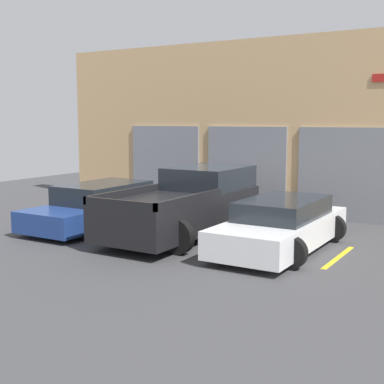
% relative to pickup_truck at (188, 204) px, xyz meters
% --- Properties ---
extents(ground_plane, '(28.00, 28.00, 0.00)m').
position_rel_pickup_truck_xyz_m(ground_plane, '(0.00, 0.97, -0.81)').
color(ground_plane, '#3D3D3F').
extents(shophouse_building, '(14.86, 0.68, 5.50)m').
position_rel_pickup_truck_xyz_m(shophouse_building, '(-0.01, 4.26, 1.89)').
color(shophouse_building, tan).
rests_on(shophouse_building, ground).
extents(pickup_truck, '(2.56, 5.14, 1.70)m').
position_rel_pickup_truck_xyz_m(pickup_truck, '(0.00, 0.00, 0.00)').
color(pickup_truck, black).
rests_on(pickup_truck, ground).
extents(sedan_white, '(2.21, 4.57, 1.18)m').
position_rel_pickup_truck_xyz_m(sedan_white, '(2.69, -0.25, -0.24)').
color(sedan_white, white).
rests_on(sedan_white, ground).
extents(sedan_side, '(2.20, 4.77, 1.21)m').
position_rel_pickup_truck_xyz_m(sedan_side, '(-2.69, -0.24, -0.24)').
color(sedan_side, navy).
rests_on(sedan_side, ground).
extents(parking_stripe_far_left, '(0.12, 2.20, 0.01)m').
position_rel_pickup_truck_xyz_m(parking_stripe_far_left, '(-4.04, -0.28, -0.80)').
color(parking_stripe_far_left, gold).
rests_on(parking_stripe_far_left, ground).
extents(parking_stripe_left, '(0.12, 2.20, 0.01)m').
position_rel_pickup_truck_xyz_m(parking_stripe_left, '(-1.35, -0.28, -0.80)').
color(parking_stripe_left, gold).
rests_on(parking_stripe_left, ground).
extents(parking_stripe_centre, '(0.12, 2.20, 0.01)m').
position_rel_pickup_truck_xyz_m(parking_stripe_centre, '(1.35, -0.28, -0.80)').
color(parking_stripe_centre, gold).
rests_on(parking_stripe_centre, ground).
extents(parking_stripe_right, '(0.12, 2.20, 0.01)m').
position_rel_pickup_truck_xyz_m(parking_stripe_right, '(4.04, -0.28, -0.80)').
color(parking_stripe_right, gold).
rests_on(parking_stripe_right, ground).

